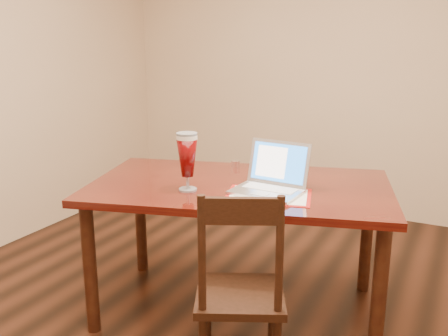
% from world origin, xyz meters
% --- Properties ---
extents(room_shell, '(4.51, 5.01, 2.71)m').
position_xyz_m(room_shell, '(0.00, 0.00, 1.76)').
color(room_shell, tan).
rests_on(room_shell, ground).
extents(dining_table, '(1.91, 1.39, 1.13)m').
position_xyz_m(dining_table, '(-0.15, 0.43, 0.72)').
color(dining_table, '#4F140A').
rests_on(dining_table, ground).
extents(dining_chair, '(0.55, 0.54, 0.98)m').
position_xyz_m(dining_chair, '(0.13, -0.15, 0.46)').
color(dining_chair, black).
rests_on(dining_chair, ground).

